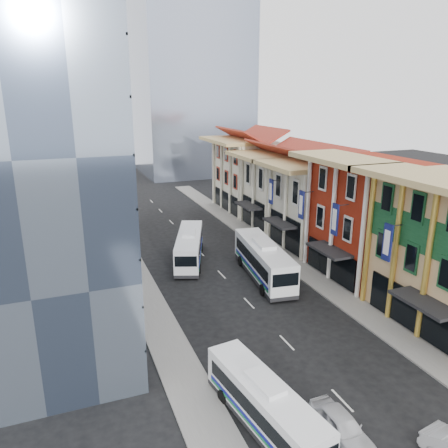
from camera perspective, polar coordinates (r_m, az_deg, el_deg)
name	(u,v)px	position (r m, az deg, el deg)	size (l,w,h in m)	color
ground	(352,411)	(29.33, 16.39, -22.36)	(200.00, 200.00, 0.00)	black
sidewalk_right	(293,263)	(49.40, 8.98, -5.06)	(3.00, 90.00, 0.15)	slate
sidewalk_left	(141,286)	(43.95, -10.84, -7.98)	(3.00, 90.00, 0.15)	slate
shophouse_red	(368,219)	(46.68, 18.24, 0.68)	(8.00, 10.00, 12.00)	maroon
shophouse_cream_near	(316,207)	(54.32, 11.90, 2.24)	(8.00, 9.00, 10.00)	white
shophouse_cream_mid	(281,192)	(61.85, 7.42, 4.19)	(8.00, 9.00, 10.00)	white
shophouse_cream_far	(250,176)	(70.97, 3.41, 6.31)	(8.00, 12.00, 11.00)	white
office_tower	(25,137)	(36.74, -24.58, 10.25)	(12.00, 26.00, 30.00)	#414F68
office_block_far	(50,184)	(60.59, -21.75, 4.82)	(10.00, 18.00, 14.00)	gray
bus_left_near	(264,403)	(26.46, 5.26, -22.30)	(2.25, 9.61, 3.08)	white
bus_left_far	(189,246)	(49.14, -4.55, -2.90)	(2.59, 11.07, 3.55)	white
bus_right	(264,260)	(44.77, 5.18, -4.66)	(2.85, 12.18, 3.91)	white
sedan_left	(342,427)	(26.94, 15.10, -24.18)	(1.84, 4.55, 1.55)	silver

